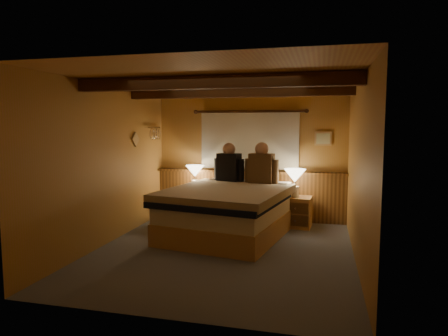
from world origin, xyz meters
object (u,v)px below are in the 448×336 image
(nightstand_left, at_px, (195,204))
(duffel_bag, at_px, (171,217))
(lamp_right, at_px, (295,177))
(nightstand_right, at_px, (297,212))
(person_left, at_px, (229,165))
(lamp_left, at_px, (195,172))
(bed, at_px, (229,211))
(person_right, at_px, (262,166))

(nightstand_left, relative_size, duffel_bag, 0.99)
(nightstand_left, bearing_deg, lamp_right, -3.56)
(nightstand_right, xyz_separation_m, person_left, (-1.24, 0.03, 0.79))
(person_left, xyz_separation_m, duffel_bag, (-0.91, -0.58, -0.89))
(lamp_left, bearing_deg, lamp_right, -4.02)
(lamp_right, relative_size, person_left, 0.68)
(nightstand_left, height_order, nightstand_right, nightstand_left)
(person_left, distance_m, duffel_bag, 1.40)
(duffel_bag, bearing_deg, bed, -19.95)
(bed, distance_m, lamp_left, 1.37)
(nightstand_left, relative_size, person_right, 0.78)
(nightstand_right, height_order, person_right, person_right)
(nightstand_left, relative_size, lamp_left, 1.28)
(lamp_left, xyz_separation_m, lamp_right, (1.88, -0.13, -0.02))
(nightstand_right, distance_m, lamp_right, 0.62)
(nightstand_left, bearing_deg, person_left, -6.17)
(nightstand_left, distance_m, lamp_right, 1.97)
(nightstand_right, xyz_separation_m, lamp_left, (-1.93, 0.12, 0.63))
(person_right, height_order, duffel_bag, person_right)
(nightstand_right, distance_m, lamp_left, 2.03)
(bed, height_order, person_right, person_right)
(bed, distance_m, person_right, 1.06)
(bed, relative_size, lamp_left, 5.59)
(lamp_left, bearing_deg, person_left, -8.14)
(nightstand_left, bearing_deg, bed, -45.68)
(nightstand_left, height_order, lamp_left, lamp_left)
(nightstand_left, xyz_separation_m, duffel_bag, (-0.22, -0.65, -0.12))
(nightstand_right, bearing_deg, nightstand_left, -178.52)
(person_left, height_order, person_right, person_right)
(nightstand_right, bearing_deg, lamp_right, -166.69)
(lamp_left, distance_m, lamp_right, 1.88)
(lamp_right, bearing_deg, nightstand_left, 176.86)
(lamp_right, distance_m, duffel_bag, 2.29)
(person_left, bearing_deg, duffel_bag, -133.97)
(person_left, bearing_deg, person_right, 3.08)
(bed, bearing_deg, lamp_left, 143.74)
(person_right, bearing_deg, nightstand_left, -179.22)
(lamp_right, bearing_deg, person_left, 178.37)
(bed, distance_m, person_left, 1.07)
(nightstand_left, height_order, person_right, person_right)
(bed, height_order, nightstand_left, bed)
(nightstand_right, distance_m, person_right, 1.02)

